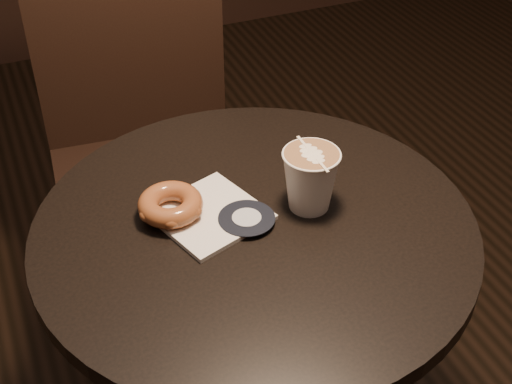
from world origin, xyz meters
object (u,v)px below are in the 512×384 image
Objects in this scene: chair at (142,115)px; latte_cup at (310,180)px; doughnut at (170,204)px; cafe_table at (255,310)px; pastry_bag at (209,214)px.

chair is 0.64m from latte_cup.
cafe_table is at bearing -29.48° from doughnut.
latte_cup is at bearing -15.73° from doughnut.
chair is 10.66× the size of doughnut.
doughnut is (-0.06, 0.02, 0.02)m from pastry_bag.
cafe_table is 4.86× the size of pastry_bag.
cafe_table is 7.32× the size of latte_cup.
pastry_bag reaches higher than cafe_table.
latte_cup is (0.10, 0.01, 0.25)m from cafe_table.
doughnut is at bearing 150.52° from cafe_table.
chair reaches higher than cafe_table.
chair reaches higher than doughnut.
chair reaches higher than pastry_bag.
latte_cup reaches higher than pastry_bag.
doughnut is (-0.09, -0.54, 0.16)m from chair.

